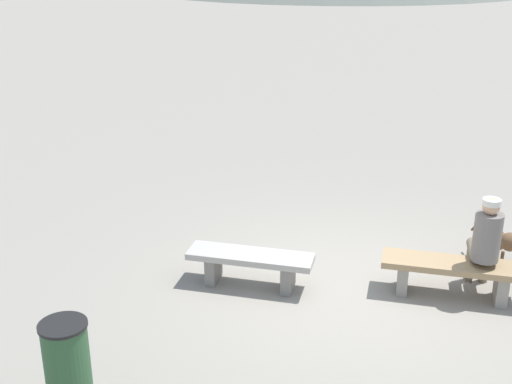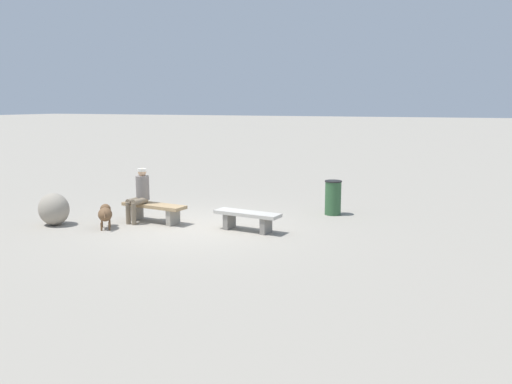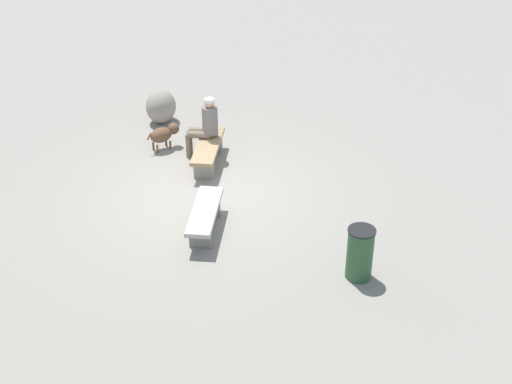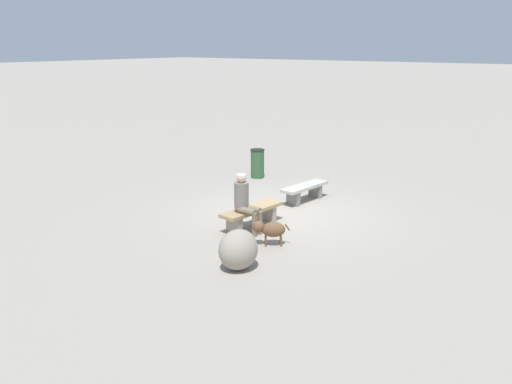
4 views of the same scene
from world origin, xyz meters
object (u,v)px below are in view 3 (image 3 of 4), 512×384
object	(u,v)px
bench_right	(208,150)
dog	(164,134)
bench_left	(205,215)
boulder	(161,106)
trash_bin	(360,253)
seated_person	(205,124)

from	to	relation	value
bench_right	dog	distance (m)	1.18
bench_right	dog	bearing A→B (deg)	61.10
bench_left	bench_right	world-z (taller)	bench_right
bench_right	boulder	world-z (taller)	boulder
bench_left	dog	size ratio (longest dim) A/B	2.41
bench_right	bench_left	bearing A→B (deg)	-172.11
boulder	dog	bearing A→B (deg)	-170.92
bench_right	trash_bin	bearing A→B (deg)	-139.43
dog	bench_right	bearing A→B (deg)	-72.05
seated_person	trash_bin	size ratio (longest dim) A/B	1.46
dog	trash_bin	xyz separation A→B (m)	(-4.40, -3.54, 0.10)
dog	trash_bin	bearing A→B (deg)	-88.38
trash_bin	seated_person	bearing A→B (deg)	32.94
seated_person	dog	bearing A→B (deg)	73.92
bench_right	trash_bin	world-z (taller)	trash_bin
seated_person	boulder	bearing A→B (deg)	38.05
bench_left	bench_right	size ratio (longest dim) A/B	0.93
bench_left	boulder	distance (m)	4.61
seated_person	boulder	world-z (taller)	seated_person
seated_person	trash_bin	distance (m)	4.86
seated_person	dog	distance (m)	1.04
dog	boulder	distance (m)	1.34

